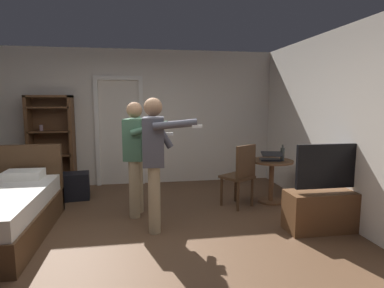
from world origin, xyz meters
The scene contains 13 objects.
ground_plane centered at (0.00, 0.00, 0.00)m, with size 6.15×6.15×0.00m, color brown.
wall_back centered at (0.00, 2.84, 1.32)m, with size 5.83×0.12×2.64m, color silver.
wall_right centered at (2.86, 0.00, 1.32)m, with size 0.12×5.80×2.64m, color silver.
doorway_frame centered at (-0.27, 2.76, 1.22)m, with size 0.93×0.08×2.13m.
bookshelf centered at (-1.50, 2.61, 0.94)m, with size 0.80×0.32×1.76m.
tv_flatscreen centered at (2.50, -0.01, 0.33)m, with size 1.13×0.40×1.13m.
side_table centered at (2.22, 1.20, 0.48)m, with size 0.69×0.69×0.70m.
laptop centered at (2.18, 1.16, 0.75)m, with size 0.38×0.39×0.15m.
bottle_on_table centered at (2.36, 1.12, 0.81)m, with size 0.06×0.06×0.26m.
wooden_chair centered at (1.65, 1.04, 0.54)m, with size 0.58×0.58×0.99m.
person_blue_shirt centered at (0.29, 0.38, 0.98)m, with size 0.71×0.61×1.70m.
person_striped_shirt centered at (0.06, 0.96, 0.94)m, with size 0.68×0.67×1.64m.
suitcase_dark centered at (-1.01, 1.90, 0.22)m, with size 0.50×0.36×0.45m, color black.
Camera 1 is at (0.09, -3.65, 1.67)m, focal length 30.07 mm.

